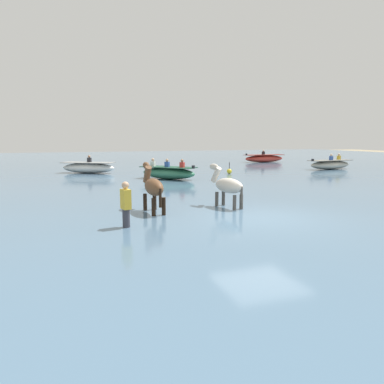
% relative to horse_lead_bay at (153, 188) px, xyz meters
% --- Properties ---
extents(ground_plane, '(120.00, 120.00, 0.00)m').
position_rel_horse_lead_bay_xyz_m(ground_plane, '(2.89, -1.90, -1.17)').
color(ground_plane, gray).
extents(water_surface, '(90.00, 90.00, 0.37)m').
position_rel_horse_lead_bay_xyz_m(water_surface, '(2.89, 8.10, -0.98)').
color(water_surface, slate).
rests_on(water_surface, ground).
extents(horse_lead_bay, '(0.55, 1.81, 1.97)m').
position_rel_horse_lead_bay_xyz_m(horse_lead_bay, '(0.00, 0.00, 0.00)').
color(horse_lead_bay, brown).
rests_on(horse_lead_bay, ground).
extents(horse_trailing_pinto, '(0.81, 1.71, 1.86)m').
position_rel_horse_lead_bay_xyz_m(horse_trailing_pinto, '(2.64, -0.05, -0.06)').
color(horse_trailing_pinto, beige).
rests_on(horse_trailing_pinto, ground).
extents(boat_mid_outer, '(3.25, 3.40, 1.20)m').
position_rel_horse_lead_bay_xyz_m(boat_mid_outer, '(3.16, 9.20, -0.42)').
color(boat_mid_outer, '#337556').
rests_on(boat_mid_outer, water_surface).
extents(boat_near_starboard, '(3.96, 1.68, 1.19)m').
position_rel_horse_lead_bay_xyz_m(boat_near_starboard, '(16.82, 11.48, -0.43)').
color(boat_near_starboard, '#B2AD9E').
rests_on(boat_near_starboard, water_surface).
extents(boat_distant_east, '(4.19, 1.34, 1.22)m').
position_rel_horse_lead_bay_xyz_m(boat_distant_east, '(16.28, 20.36, -0.42)').
color(boat_distant_east, '#BC382D').
rests_on(boat_distant_east, water_surface).
extents(boat_mid_channel, '(3.87, 2.97, 1.23)m').
position_rel_horse_lead_bay_xyz_m(boat_mid_channel, '(-1.00, 14.56, -0.42)').
color(boat_mid_channel, silver).
rests_on(boat_mid_channel, water_surface).
extents(person_wading_mid, '(0.26, 0.36, 1.63)m').
position_rel_horse_lead_bay_xyz_m(person_wading_mid, '(-1.18, -1.73, -0.30)').
color(person_wading_mid, '#383842').
rests_on(person_wading_mid, ground).
extents(channel_buoy, '(0.34, 0.34, 0.78)m').
position_rel_horse_lead_bay_xyz_m(channel_buoy, '(7.88, 10.77, -0.61)').
color(channel_buoy, yellow).
rests_on(channel_buoy, water_surface).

